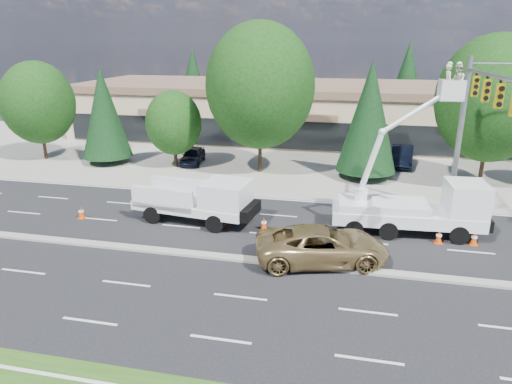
% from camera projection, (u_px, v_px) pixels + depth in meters
% --- Properties ---
extents(ground, '(140.00, 140.00, 0.00)m').
position_uv_depth(ground, '(257.00, 261.00, 21.29)').
color(ground, black).
rests_on(ground, ground).
extents(concrete_apron, '(140.00, 22.00, 0.01)m').
position_uv_depth(concrete_apron, '(305.00, 158.00, 39.83)').
color(concrete_apron, '#9B998D').
rests_on(concrete_apron, ground).
extents(road_median, '(120.00, 0.55, 0.12)m').
position_uv_depth(road_median, '(257.00, 260.00, 21.27)').
color(road_median, '#9B998D').
rests_on(road_median, ground).
extents(strip_mall, '(50.40, 15.40, 5.50)m').
position_uv_depth(strip_mall, '(317.00, 110.00, 48.18)').
color(strip_mall, tan).
rests_on(strip_mall, ground).
extents(tree_front_a, '(5.96, 5.96, 8.27)m').
position_uv_depth(tree_front_a, '(38.00, 103.00, 38.10)').
color(tree_front_a, '#332114').
rests_on(tree_front_a, ground).
extents(tree_front_b, '(4.00, 4.00, 7.89)m').
position_uv_depth(tree_front_b, '(104.00, 112.00, 37.09)').
color(tree_front_b, '#332114').
rests_on(tree_front_b, ground).
extents(tree_front_c, '(4.42, 4.42, 6.13)m').
position_uv_depth(tree_front_c, '(174.00, 123.00, 36.08)').
color(tree_front_c, '#332114').
rests_on(tree_front_c, ground).
extents(tree_front_d, '(8.11, 8.11, 11.26)m').
position_uv_depth(tree_front_d, '(260.00, 86.00, 33.71)').
color(tree_front_d, '#332114').
rests_on(tree_front_d, ground).
extents(tree_front_e, '(4.37, 4.37, 8.62)m').
position_uv_depth(tree_front_e, '(369.00, 116.00, 32.72)').
color(tree_front_e, '#332114').
rests_on(tree_front_e, ground).
extents(tree_front_f, '(7.46, 7.46, 10.36)m').
position_uv_depth(tree_front_f, '(493.00, 99.00, 30.65)').
color(tree_front_f, '#332114').
rests_on(tree_front_f, ground).
extents(tree_back_a, '(4.50, 4.50, 8.88)m').
position_uv_depth(tree_back_a, '(193.00, 79.00, 62.35)').
color(tree_back_a, '#332114').
rests_on(tree_back_a, ground).
extents(tree_back_b, '(5.01, 5.01, 9.88)m').
position_uv_depth(tree_back_b, '(295.00, 77.00, 59.35)').
color(tree_back_b, '#332114').
rests_on(tree_back_b, ground).
extents(tree_back_c, '(4.97, 4.97, 9.79)m').
position_uv_depth(tree_back_c, '(407.00, 79.00, 56.54)').
color(tree_back_c, '#332114').
rests_on(tree_back_c, ground).
extents(signal_mast, '(2.76, 10.16, 9.00)m').
position_uv_depth(signal_mast, '(472.00, 116.00, 23.88)').
color(signal_mast, gray).
rests_on(signal_mast, ground).
extents(utility_pickup, '(6.85, 3.26, 2.53)m').
position_uv_depth(utility_pickup, '(200.00, 204.00, 25.64)').
color(utility_pickup, white).
rests_on(utility_pickup, ground).
extents(bucket_truck, '(7.81, 2.88, 8.86)m').
position_uv_depth(bucket_truck, '(419.00, 201.00, 23.83)').
color(bucket_truck, white).
rests_on(bucket_truck, ground).
extents(traffic_cone_a, '(0.40, 0.40, 0.70)m').
position_uv_depth(traffic_cone_a, '(81.00, 213.00, 26.34)').
color(traffic_cone_a, '#DF4107').
rests_on(traffic_cone_a, ground).
extents(traffic_cone_b, '(0.40, 0.40, 0.70)m').
position_uv_depth(traffic_cone_b, '(221.00, 220.00, 25.34)').
color(traffic_cone_b, '#DF4107').
rests_on(traffic_cone_b, ground).
extents(traffic_cone_c, '(0.40, 0.40, 0.70)m').
position_uv_depth(traffic_cone_c, '(264.00, 224.00, 24.75)').
color(traffic_cone_c, '#DF4107').
rests_on(traffic_cone_c, ground).
extents(traffic_cone_d, '(0.40, 0.40, 0.70)m').
position_uv_depth(traffic_cone_d, '(439.00, 237.00, 23.11)').
color(traffic_cone_d, '#DF4107').
rests_on(traffic_cone_d, ground).
extents(traffic_cone_e, '(0.40, 0.40, 0.70)m').
position_uv_depth(traffic_cone_e, '(474.00, 239.00, 22.92)').
color(traffic_cone_e, '#DF4107').
rests_on(traffic_cone_e, ground).
extents(minivan, '(6.61, 4.28, 1.69)m').
position_uv_depth(minivan, '(322.00, 245.00, 20.99)').
color(minivan, '#987C49').
rests_on(minivan, ground).
extents(parked_car_west, '(2.06, 4.14, 1.35)m').
position_uv_depth(parked_car_west, '(193.00, 155.00, 38.04)').
color(parked_car_west, black).
rests_on(parked_car_west, ground).
extents(parked_car_east, '(2.15, 4.93, 1.58)m').
position_uv_depth(parked_car_east, '(402.00, 156.00, 37.41)').
color(parked_car_east, black).
rests_on(parked_car_east, ground).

